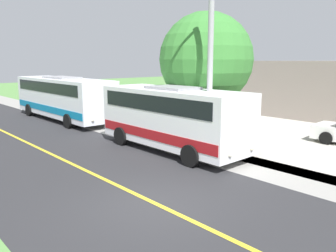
# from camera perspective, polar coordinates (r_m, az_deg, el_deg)

# --- Properties ---
(ground_plane) EXTENTS (120.00, 120.00, 0.00)m
(ground_plane) POSITION_cam_1_polar(r_m,az_deg,el_deg) (10.26, -2.25, -12.85)
(ground_plane) COLOR #548442
(road_surface) EXTENTS (8.00, 100.00, 0.01)m
(road_surface) POSITION_cam_1_polar(r_m,az_deg,el_deg) (10.25, -2.25, -12.83)
(road_surface) COLOR #28282B
(road_surface) RESTS_ON ground
(sidewalk) EXTENTS (2.40, 100.00, 0.01)m
(sidewalk) POSITION_cam_1_polar(r_m,az_deg,el_deg) (13.96, 14.42, -6.63)
(sidewalk) COLOR gray
(sidewalk) RESTS_ON ground
(road_centre_line) EXTENTS (0.16, 100.00, 0.00)m
(road_centre_line) POSITION_cam_1_polar(r_m,az_deg,el_deg) (10.25, -2.25, -12.81)
(road_centre_line) COLOR gold
(road_centre_line) RESTS_ON ground
(shuttle_bus_front) EXTENTS (2.76, 7.84, 2.97)m
(shuttle_bus_front) POSITION_cam_1_polar(r_m,az_deg,el_deg) (15.69, 0.74, 1.78)
(shuttle_bus_front) COLOR white
(shuttle_bus_front) RESTS_ON ground
(transit_bus_rear) EXTENTS (2.78, 10.46, 3.02)m
(transit_bus_rear) POSITION_cam_1_polar(r_m,az_deg,el_deg) (25.10, -17.21, 4.82)
(transit_bus_rear) COLOR white
(transit_bus_rear) RESTS_ON ground
(street_light_pole) EXTENTS (1.97, 0.24, 7.78)m
(street_light_pole) POSITION_cam_1_polar(r_m,az_deg,el_deg) (14.44, 6.79, 11.51)
(street_light_pole) COLOR #9E9EA3
(street_light_pole) RESTS_ON ground
(tree_curbside) EXTENTS (4.82, 4.82, 6.59)m
(tree_curbside) POSITION_cam_1_polar(r_m,az_deg,el_deg) (17.90, 6.38, 11.00)
(tree_curbside) COLOR brown
(tree_curbside) RESTS_ON ground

